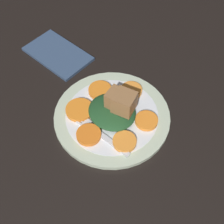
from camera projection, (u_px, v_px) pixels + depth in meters
table_slab at (112, 120)px, 71.35cm from camera, size 120.00×120.00×2.00cm
plate at (112, 116)px, 70.13cm from camera, size 26.06×26.06×1.05cm
carrot_slice_0 at (80, 110)px, 69.86cm from camera, size 6.26×6.26×0.94cm
carrot_slice_1 at (88, 134)px, 66.10cm from camera, size 5.31×5.31×0.94cm
carrot_slice_2 at (125, 142)px, 65.01cm from camera, size 5.05×5.05×0.94cm
carrot_slice_3 at (146, 121)px, 68.13cm from camera, size 5.04×5.04×0.94cm
carrot_slice_4 at (131, 90)px, 73.21cm from camera, size 5.09×5.09×0.94cm
carrot_slice_5 at (100, 90)px, 73.22cm from camera, size 5.50×5.50×0.94cm
center_pile at (116, 107)px, 67.75cm from camera, size 10.96×9.87×6.66cm
fork at (96, 131)px, 66.88cm from camera, size 17.11×2.37×0.40cm
napkin at (58, 54)px, 82.10cm from camera, size 17.12×10.27×0.80cm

